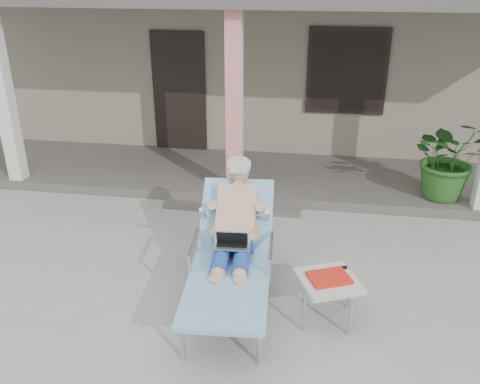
# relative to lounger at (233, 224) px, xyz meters

# --- Properties ---
(ground) EXTENTS (60.00, 60.00, 0.00)m
(ground) POSITION_rel_lounger_xyz_m (-0.37, 0.21, -0.85)
(ground) COLOR #9E9E99
(ground) RESTS_ON ground
(house) EXTENTS (10.40, 5.40, 3.30)m
(house) POSITION_rel_lounger_xyz_m (-0.37, 6.70, 0.82)
(house) COLOR gray
(house) RESTS_ON ground
(porch_deck) EXTENTS (10.00, 2.00, 0.15)m
(porch_deck) POSITION_rel_lounger_xyz_m (-0.37, 3.21, -0.77)
(porch_deck) COLOR #605B56
(porch_deck) RESTS_ON ground
(porch_overhang) EXTENTS (10.00, 2.30, 2.85)m
(porch_overhang) POSITION_rel_lounger_xyz_m (-0.37, 3.15, 1.94)
(porch_overhang) COLOR silver
(porch_overhang) RESTS_ON porch_deck
(porch_step) EXTENTS (2.00, 0.30, 0.07)m
(porch_step) POSITION_rel_lounger_xyz_m (-0.37, 2.06, -0.81)
(porch_step) COLOR #605B56
(porch_step) RESTS_ON ground
(lounger) EXTENTS (0.93, 2.16, 1.38)m
(lounger) POSITION_rel_lounger_xyz_m (0.00, 0.00, 0.00)
(lounger) COLOR #B7B7BC
(lounger) RESTS_ON ground
(side_table) EXTENTS (0.73, 0.73, 0.50)m
(side_table) POSITION_rel_lounger_xyz_m (1.00, -0.27, -0.43)
(side_table) COLOR beige
(side_table) RESTS_ON ground
(potted_palm) EXTENTS (1.24, 1.11, 1.22)m
(potted_palm) POSITION_rel_lounger_xyz_m (2.70, 2.66, -0.09)
(potted_palm) COLOR #26591E
(potted_palm) RESTS_ON porch_deck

